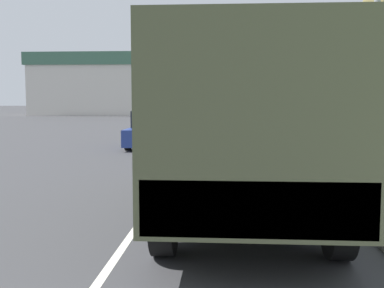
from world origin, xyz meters
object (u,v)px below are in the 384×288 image
(military_truck, at_px, (244,119))
(car_second_ahead, at_px, (233,119))
(car_fourth_ahead, at_px, (194,110))
(car_farthest_ahead, at_px, (202,108))
(car_third_ahead, at_px, (227,115))
(car_nearest_ahead, at_px, (155,131))

(military_truck, xyz_separation_m, car_second_ahead, (0.14, 24.12, -1.04))
(military_truck, relative_size, car_fourth_ahead, 1.61)
(car_second_ahead, relative_size, car_farthest_ahead, 0.94)
(car_third_ahead, bearing_deg, car_fourth_ahead, 107.99)
(car_third_ahead, bearing_deg, car_farthest_ahead, 99.14)
(car_second_ahead, height_order, car_farthest_ahead, car_farthest_ahead)
(car_nearest_ahead, bearing_deg, car_second_ahead, 73.99)
(car_fourth_ahead, height_order, car_farthest_ahead, car_farthest_ahead)
(car_fourth_ahead, bearing_deg, car_third_ahead, -72.01)
(military_truck, height_order, car_third_ahead, military_truck)
(car_nearest_ahead, height_order, car_second_ahead, car_nearest_ahead)
(car_nearest_ahead, distance_m, car_second_ahead, 12.82)
(military_truck, distance_m, car_nearest_ahead, 12.32)
(military_truck, distance_m, car_third_ahead, 34.50)
(car_nearest_ahead, distance_m, car_farthest_ahead, 43.27)
(car_nearest_ahead, xyz_separation_m, car_second_ahead, (3.53, 12.32, -0.02))
(military_truck, bearing_deg, car_third_ahead, 90.33)
(car_fourth_ahead, bearing_deg, military_truck, -85.12)
(car_farthest_ahead, bearing_deg, car_third_ahead, -80.86)
(car_fourth_ahead, relative_size, car_farthest_ahead, 1.02)
(military_truck, height_order, car_farthest_ahead, military_truck)
(military_truck, bearing_deg, car_second_ahead, 89.66)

